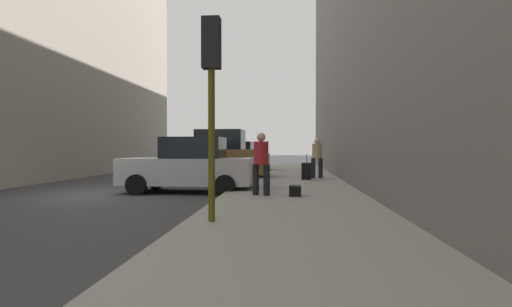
{
  "coord_description": "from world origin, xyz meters",
  "views": [
    {
      "loc": [
        5.86,
        -11.77,
        1.47
      ],
      "look_at": [
        4.5,
        4.9,
        1.2
      ],
      "focal_mm": 28.0,
      "sensor_mm": 36.0,
      "label": 1
    }
  ],
  "objects_px": {
    "pedestrian_in_tan_coat": "(317,156)",
    "pedestrian_in_red_jacket": "(261,160)",
    "fire_hydrant": "(251,173)",
    "traffic_light": "(212,74)",
    "duffel_bag": "(295,191)",
    "parked_bronze_suv": "(217,157)",
    "parked_dark_green_sedan": "(234,158)",
    "rolling_suitcase": "(307,171)",
    "parked_silver_sedan": "(189,166)"
  },
  "relations": [
    {
      "from": "parked_dark_green_sedan",
      "to": "pedestrian_in_tan_coat",
      "type": "height_order",
      "value": "pedestrian_in_tan_coat"
    },
    {
      "from": "fire_hydrant",
      "to": "pedestrian_in_red_jacket",
      "type": "xyz_separation_m",
      "value": [
        0.66,
        -4.22,
        0.61
      ]
    },
    {
      "from": "parked_dark_green_sedan",
      "to": "duffel_bag",
      "type": "distance_m",
      "value": 12.88
    },
    {
      "from": "traffic_light",
      "to": "pedestrian_in_tan_coat",
      "type": "distance_m",
      "value": 10.6
    },
    {
      "from": "parked_silver_sedan",
      "to": "rolling_suitcase",
      "type": "distance_m",
      "value": 5.39
    },
    {
      "from": "parked_bronze_suv",
      "to": "pedestrian_in_red_jacket",
      "type": "xyz_separation_m",
      "value": [
        2.47,
        -6.96,
        0.07
      ]
    },
    {
      "from": "pedestrian_in_red_jacket",
      "to": "parked_bronze_suv",
      "type": "bearing_deg",
      "value": 109.53
    },
    {
      "from": "fire_hydrant",
      "to": "traffic_light",
      "type": "xyz_separation_m",
      "value": [
        0.05,
        -8.09,
        2.26
      ]
    },
    {
      "from": "parked_silver_sedan",
      "to": "traffic_light",
      "type": "bearing_deg",
      "value": -72.12
    },
    {
      "from": "fire_hydrant",
      "to": "parked_dark_green_sedan",
      "type": "bearing_deg",
      "value": 102.51
    },
    {
      "from": "traffic_light",
      "to": "pedestrian_in_red_jacket",
      "type": "relative_size",
      "value": 2.11
    },
    {
      "from": "pedestrian_in_red_jacket",
      "to": "duffel_bag",
      "type": "distance_m",
      "value": 1.23
    },
    {
      "from": "traffic_light",
      "to": "pedestrian_in_red_jacket",
      "type": "distance_m",
      "value": 4.26
    },
    {
      "from": "fire_hydrant",
      "to": "pedestrian_in_tan_coat",
      "type": "height_order",
      "value": "pedestrian_in_tan_coat"
    },
    {
      "from": "parked_bronze_suv",
      "to": "pedestrian_in_tan_coat",
      "type": "bearing_deg",
      "value": -8.75
    },
    {
      "from": "pedestrian_in_red_jacket",
      "to": "duffel_bag",
      "type": "height_order",
      "value": "pedestrian_in_red_jacket"
    },
    {
      "from": "fire_hydrant",
      "to": "pedestrian_in_red_jacket",
      "type": "bearing_deg",
      "value": -81.05
    },
    {
      "from": "parked_dark_green_sedan",
      "to": "fire_hydrant",
      "type": "bearing_deg",
      "value": -77.49
    },
    {
      "from": "duffel_bag",
      "to": "fire_hydrant",
      "type": "bearing_deg",
      "value": 110.31
    },
    {
      "from": "parked_dark_green_sedan",
      "to": "rolling_suitcase",
      "type": "xyz_separation_m",
      "value": [
        3.95,
        -6.83,
        -0.36
      ]
    },
    {
      "from": "rolling_suitcase",
      "to": "parked_dark_green_sedan",
      "type": "bearing_deg",
      "value": 120.04
    },
    {
      "from": "parked_silver_sedan",
      "to": "pedestrian_in_tan_coat",
      "type": "height_order",
      "value": "pedestrian_in_tan_coat"
    },
    {
      "from": "parked_silver_sedan",
      "to": "rolling_suitcase",
      "type": "bearing_deg",
      "value": 42.69
    },
    {
      "from": "parked_dark_green_sedan",
      "to": "duffel_bag",
      "type": "xyz_separation_m",
      "value": [
        3.39,
        -12.41,
        -0.56
      ]
    },
    {
      "from": "parked_silver_sedan",
      "to": "duffel_bag",
      "type": "distance_m",
      "value": 3.94
    },
    {
      "from": "rolling_suitcase",
      "to": "duffel_bag",
      "type": "distance_m",
      "value": 5.61
    },
    {
      "from": "traffic_light",
      "to": "rolling_suitcase",
      "type": "bearing_deg",
      "value": 77.41
    },
    {
      "from": "fire_hydrant",
      "to": "duffel_bag",
      "type": "bearing_deg",
      "value": -69.69
    },
    {
      "from": "fire_hydrant",
      "to": "parked_bronze_suv",
      "type": "bearing_deg",
      "value": 123.36
    },
    {
      "from": "pedestrian_in_tan_coat",
      "to": "rolling_suitcase",
      "type": "height_order",
      "value": "pedestrian_in_tan_coat"
    },
    {
      "from": "parked_silver_sedan",
      "to": "pedestrian_in_tan_coat",
      "type": "xyz_separation_m",
      "value": [
        4.42,
        4.41,
        0.26
      ]
    },
    {
      "from": "parked_silver_sedan",
      "to": "parked_dark_green_sedan",
      "type": "bearing_deg",
      "value": 90.0
    },
    {
      "from": "parked_silver_sedan",
      "to": "parked_bronze_suv",
      "type": "height_order",
      "value": "parked_bronze_suv"
    },
    {
      "from": "parked_dark_green_sedan",
      "to": "fire_hydrant",
      "type": "height_order",
      "value": "parked_dark_green_sedan"
    },
    {
      "from": "parked_silver_sedan",
      "to": "traffic_light",
      "type": "relative_size",
      "value": 1.17
    },
    {
      "from": "parked_dark_green_sedan",
      "to": "pedestrian_in_red_jacket",
      "type": "bearing_deg",
      "value": -78.7
    },
    {
      "from": "parked_silver_sedan",
      "to": "rolling_suitcase",
      "type": "height_order",
      "value": "parked_silver_sedan"
    },
    {
      "from": "fire_hydrant",
      "to": "rolling_suitcase",
      "type": "distance_m",
      "value": 2.51
    },
    {
      "from": "pedestrian_in_red_jacket",
      "to": "rolling_suitcase",
      "type": "bearing_deg",
      "value": 74.94
    },
    {
      "from": "parked_silver_sedan",
      "to": "fire_hydrant",
      "type": "relative_size",
      "value": 5.97
    },
    {
      "from": "traffic_light",
      "to": "parked_silver_sedan",
      "type": "bearing_deg",
      "value": 107.88
    },
    {
      "from": "parked_bronze_suv",
      "to": "parked_dark_green_sedan",
      "type": "height_order",
      "value": "parked_bronze_suv"
    },
    {
      "from": "fire_hydrant",
      "to": "rolling_suitcase",
      "type": "relative_size",
      "value": 0.68
    },
    {
      "from": "parked_bronze_suv",
      "to": "fire_hydrant",
      "type": "relative_size",
      "value": 6.59
    },
    {
      "from": "traffic_light",
      "to": "duffel_bag",
      "type": "height_order",
      "value": "traffic_light"
    },
    {
      "from": "parked_dark_green_sedan",
      "to": "traffic_light",
      "type": "height_order",
      "value": "traffic_light"
    },
    {
      "from": "rolling_suitcase",
      "to": "duffel_bag",
      "type": "relative_size",
      "value": 2.36
    },
    {
      "from": "parked_dark_green_sedan",
      "to": "parked_silver_sedan",
      "type": "bearing_deg",
      "value": -90.0
    },
    {
      "from": "pedestrian_in_tan_coat",
      "to": "pedestrian_in_red_jacket",
      "type": "distance_m",
      "value": 6.57
    },
    {
      "from": "fire_hydrant",
      "to": "pedestrian_in_tan_coat",
      "type": "distance_m",
      "value": 3.39
    }
  ]
}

